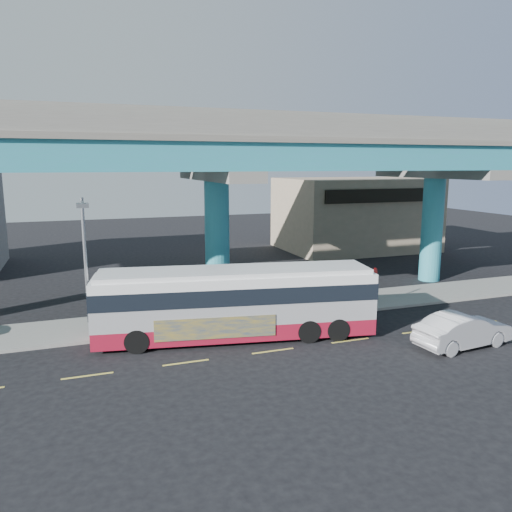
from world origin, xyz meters
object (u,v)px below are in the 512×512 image
object	(u,v)px
sedan	(463,330)
stop_sign	(375,278)
street_lamp	(85,248)
transit_bus	(236,300)

from	to	relation	value
sedan	stop_sign	size ratio (longest dim) A/B	2.17
street_lamp	stop_sign	bearing A→B (deg)	2.55
transit_bus	stop_sign	distance (m)	9.46
transit_bus	sedan	world-z (taller)	transit_bus
street_lamp	stop_sign	xyz separation A→B (m)	(15.94, 0.71, -2.81)
transit_bus	street_lamp	distance (m)	7.41
stop_sign	transit_bus	bearing A→B (deg)	-178.24
street_lamp	stop_sign	size ratio (longest dim) A/B	2.95
street_lamp	sedan	bearing A→B (deg)	-20.91
sedan	stop_sign	xyz separation A→B (m)	(-0.32, 6.92, 0.97)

